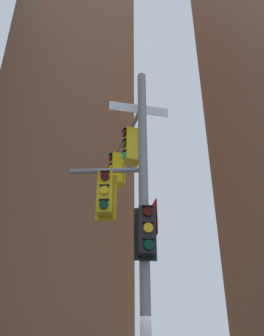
% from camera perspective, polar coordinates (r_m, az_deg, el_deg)
% --- Properties ---
extents(building_mid_block, '(13.42, 13.42, 53.31)m').
position_cam_1_polar(building_mid_block, '(42.88, -11.63, 7.94)').
color(building_mid_block, brown).
rests_on(building_mid_block, ground).
extents(signal_pole_assembly, '(2.46, 3.15, 8.65)m').
position_cam_1_polar(signal_pole_assembly, '(8.64, -0.05, -4.89)').
color(signal_pole_assembly, gray).
rests_on(signal_pole_assembly, ground).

